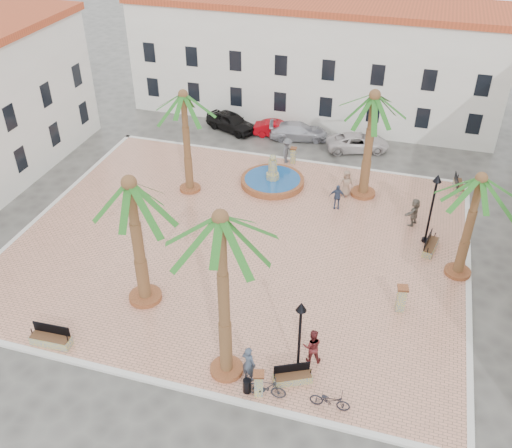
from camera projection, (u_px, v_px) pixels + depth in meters
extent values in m
plane|color=#56544F|center=(240.00, 243.00, 33.93)|extent=(120.00, 120.00, 0.00)
cube|color=tan|center=(240.00, 242.00, 33.89)|extent=(26.00, 22.00, 0.15)
cube|color=silver|center=(285.00, 159.00, 42.57)|extent=(26.30, 0.30, 0.16)
cube|color=silver|center=(163.00, 383.00, 25.19)|extent=(26.30, 0.30, 0.16)
cube|color=silver|center=(468.00, 283.00, 30.83)|extent=(0.30, 22.30, 0.16)
cube|color=silver|center=(49.00, 208.00, 36.94)|extent=(0.30, 22.30, 0.16)
cube|color=white|center=(313.00, 62.00, 47.18)|extent=(30.00, 7.00, 9.00)
cube|color=#BA4423|center=(317.00, 2.00, 44.49)|extent=(30.40, 7.40, 0.50)
cube|color=black|center=(153.00, 87.00, 48.82)|extent=(1.00, 0.12, 1.60)
cube|color=black|center=(194.00, 92.00, 47.94)|extent=(1.00, 0.12, 1.60)
cube|color=black|center=(236.00, 97.00, 47.05)|extent=(1.00, 0.12, 1.60)
cube|color=black|center=(280.00, 102.00, 46.17)|extent=(1.00, 0.12, 1.60)
cube|color=black|center=(326.00, 107.00, 45.29)|extent=(1.00, 0.12, 1.60)
cube|color=black|center=(373.00, 112.00, 44.41)|extent=(1.00, 0.12, 1.60)
cube|color=black|center=(423.00, 118.00, 43.53)|extent=(1.00, 0.12, 1.60)
cube|color=black|center=(474.00, 124.00, 42.64)|extent=(1.00, 0.12, 1.60)
cube|color=black|center=(149.00, 52.00, 47.12)|extent=(1.00, 0.12, 1.60)
cube|color=black|center=(192.00, 57.00, 46.24)|extent=(1.00, 0.12, 1.60)
cube|color=black|center=(235.00, 61.00, 45.35)|extent=(1.00, 0.12, 1.60)
cube|color=black|center=(281.00, 65.00, 44.47)|extent=(1.00, 0.12, 1.60)
cube|color=black|center=(328.00, 70.00, 43.59)|extent=(1.00, 0.12, 1.60)
cube|color=black|center=(378.00, 75.00, 42.71)|extent=(1.00, 0.12, 1.60)
cube|color=black|center=(429.00, 80.00, 41.83)|extent=(1.00, 0.12, 1.60)
cube|color=black|center=(483.00, 85.00, 40.94)|extent=(1.00, 0.12, 1.60)
cube|color=black|center=(21.00, 159.00, 38.03)|extent=(0.12, 1.00, 1.60)
cube|color=black|center=(54.00, 134.00, 41.19)|extent=(0.12, 1.00, 1.60)
cube|color=black|center=(83.00, 113.00, 44.35)|extent=(0.12, 1.00, 1.60)
cube|color=black|center=(9.00, 117.00, 36.33)|extent=(0.12, 1.00, 1.60)
cube|color=black|center=(46.00, 95.00, 39.49)|extent=(0.12, 1.00, 1.60)
cube|color=black|center=(76.00, 75.00, 42.65)|extent=(0.12, 1.00, 1.60)
cylinder|color=#98502B|center=(272.00, 181.00, 39.28)|extent=(4.37, 4.37, 0.42)
cylinder|color=#194C8C|center=(272.00, 179.00, 39.18)|extent=(3.85, 3.85, 0.06)
cylinder|color=#928F64|center=(272.00, 179.00, 39.16)|extent=(0.94, 0.94, 0.83)
cylinder|color=#928F64|center=(273.00, 168.00, 38.69)|extent=(0.62, 0.62, 1.25)
sphere|color=#928F64|center=(273.00, 158.00, 38.25)|extent=(0.46, 0.46, 0.46)
cylinder|color=#98502B|center=(190.00, 188.00, 38.71)|extent=(1.41, 1.41, 0.21)
cylinder|color=brown|center=(187.00, 143.00, 36.78)|extent=(0.46, 0.46, 6.60)
sphere|color=brown|center=(183.00, 94.00, 34.91)|extent=(0.62, 0.62, 0.62)
cylinder|color=#98502B|center=(146.00, 296.00, 29.64)|extent=(1.70, 1.70, 0.25)
cylinder|color=brown|center=(138.00, 242.00, 27.66)|extent=(0.55, 0.55, 6.72)
sphere|color=brown|center=(129.00, 183.00, 25.76)|extent=(0.74, 0.74, 0.74)
cylinder|color=#98502B|center=(227.00, 369.00, 25.65)|extent=(1.50, 1.50, 0.22)
cylinder|color=brown|center=(224.00, 300.00, 23.29)|extent=(0.49, 0.49, 8.11)
sphere|color=brown|center=(220.00, 217.00, 20.99)|extent=(0.66, 0.66, 0.66)
cylinder|color=#98502B|center=(457.00, 272.00, 31.34)|extent=(1.43, 1.43, 0.21)
cylinder|color=brown|center=(469.00, 227.00, 29.63)|extent=(0.46, 0.46, 5.82)
sphere|color=brown|center=(482.00, 178.00, 27.98)|extent=(0.62, 0.62, 0.62)
cylinder|color=#98502B|center=(363.00, 193.00, 38.18)|extent=(1.64, 1.64, 0.25)
cylinder|color=brown|center=(369.00, 146.00, 36.20)|extent=(0.53, 0.53, 6.77)
sphere|color=brown|center=(375.00, 95.00, 34.28)|extent=(0.72, 0.72, 0.72)
cube|color=#928F64|center=(51.00, 341.00, 26.92)|extent=(2.01, 0.69, 0.44)
cube|color=#56351E|center=(50.00, 337.00, 26.78)|extent=(1.89, 0.63, 0.07)
cube|color=black|center=(51.00, 329.00, 26.80)|extent=(1.87, 0.14, 0.55)
cylinder|color=black|center=(32.00, 331.00, 26.89)|extent=(0.05, 0.05, 0.33)
cylinder|color=black|center=(67.00, 339.00, 26.51)|extent=(0.05, 0.05, 0.33)
cube|color=#928F64|center=(292.00, 379.00, 25.08)|extent=(1.78, 1.23, 0.38)
cube|color=#56351E|center=(293.00, 375.00, 24.95)|extent=(1.67, 1.14, 0.06)
cube|color=black|center=(292.00, 368.00, 24.98)|extent=(1.48, 0.76, 0.48)
cylinder|color=black|center=(275.00, 376.00, 24.78)|extent=(0.05, 0.05, 0.29)
cylinder|color=black|center=(311.00, 371.00, 25.00)|extent=(0.05, 0.05, 0.29)
cube|color=#928F64|center=(430.00, 247.00, 33.01)|extent=(0.91, 1.89, 0.40)
cube|color=#56351E|center=(431.00, 244.00, 32.88)|extent=(0.84, 1.78, 0.06)
cube|color=black|center=(428.00, 239.00, 32.81)|extent=(0.39, 1.69, 0.50)
cylinder|color=black|center=(428.00, 250.00, 32.19)|extent=(0.05, 0.05, 0.30)
cylinder|color=black|center=(435.00, 235.00, 33.44)|extent=(0.05, 0.05, 0.30)
cube|color=#928F64|center=(458.00, 187.00, 38.61)|extent=(0.76, 1.87, 0.41)
cube|color=#56351E|center=(459.00, 184.00, 38.48)|extent=(0.70, 1.77, 0.06)
cube|color=black|center=(457.00, 181.00, 38.35)|extent=(0.24, 1.72, 0.51)
cylinder|color=black|center=(461.00, 189.00, 37.71)|extent=(0.05, 0.05, 0.30)
cylinder|color=black|center=(458.00, 177.00, 39.11)|extent=(0.05, 0.05, 0.30)
cylinder|color=black|center=(297.00, 372.00, 25.55)|extent=(0.38, 0.38, 0.17)
cylinder|color=black|center=(299.00, 342.00, 24.48)|extent=(0.13, 0.13, 3.76)
cone|color=black|center=(301.00, 306.00, 23.32)|extent=(0.46, 0.46, 0.42)
sphere|color=beige|center=(301.00, 309.00, 23.41)|extent=(0.25, 0.25, 0.25)
cylinder|color=black|center=(425.00, 240.00, 33.82)|extent=(0.40, 0.40, 0.18)
cylinder|color=black|center=(431.00, 211.00, 32.66)|extent=(0.13, 0.13, 4.03)
cone|color=black|center=(438.00, 178.00, 31.43)|extent=(0.49, 0.49, 0.45)
sphere|color=beige|center=(437.00, 181.00, 31.52)|extent=(0.27, 0.27, 0.27)
cube|color=#928F64|center=(259.00, 385.00, 24.29)|extent=(0.46, 0.46, 1.22)
cube|color=#98502B|center=(259.00, 374.00, 23.92)|extent=(0.57, 0.57, 0.09)
cube|color=#928F64|center=(293.00, 156.00, 41.56)|extent=(0.37, 0.37, 1.15)
cube|color=#98502B|center=(294.00, 148.00, 41.20)|extent=(0.47, 0.47, 0.09)
cube|color=#928F64|center=(401.00, 299.00, 28.62)|extent=(0.50, 0.50, 1.39)
cube|color=#98502B|center=(403.00, 288.00, 28.19)|extent=(0.62, 0.62, 0.11)
cylinder|color=black|center=(247.00, 386.00, 24.56)|extent=(0.36, 0.36, 0.71)
imported|color=#3A4456|center=(249.00, 364.00, 24.81)|extent=(0.80, 0.66, 1.90)
imported|color=black|center=(330.00, 400.00, 23.82)|extent=(1.73, 0.63, 0.90)
imported|color=#5A1B1D|center=(312.00, 346.00, 25.71)|extent=(1.02, 0.87, 1.82)
imported|color=black|center=(266.00, 388.00, 24.26)|extent=(1.79, 0.61, 1.06)
imported|color=#90705B|center=(346.00, 184.00, 37.60)|extent=(1.07, 0.91, 1.85)
imported|color=#374562|center=(337.00, 197.00, 36.42)|extent=(1.03, 0.54, 1.68)
imported|color=#4D4D52|center=(287.00, 151.00, 41.46)|extent=(0.90, 1.32, 1.88)
imported|color=#6B6155|center=(414.00, 212.00, 34.82)|extent=(1.17, 1.76, 1.81)
imported|color=black|center=(231.00, 122.00, 46.40)|extent=(4.83, 3.45, 1.53)
imported|color=#A0040C|center=(277.00, 129.00, 45.65)|extent=(3.86, 1.76, 1.23)
imported|color=#BBBAC4|center=(298.00, 131.00, 45.16)|extent=(4.91, 2.85, 1.34)
imported|color=silver|center=(358.00, 142.00, 43.56)|extent=(5.20, 3.57, 1.32)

